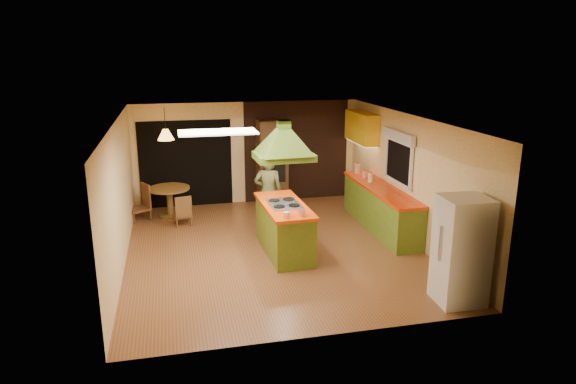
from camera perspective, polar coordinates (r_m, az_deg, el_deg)
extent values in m
plane|color=brown|center=(10.01, -1.63, -6.24)|extent=(6.50, 6.50, 0.00)
plane|color=#F9E7B3|center=(12.74, -4.56, 4.35)|extent=(5.50, 0.00, 5.50)
plane|color=#F9E7B3|center=(6.61, 3.88, -6.37)|extent=(5.50, 0.00, 5.50)
plane|color=#F9E7B3|center=(9.49, -18.20, -0.29)|extent=(0.00, 6.50, 6.50)
plane|color=#F9E7B3|center=(10.48, 13.23, 1.54)|extent=(0.00, 6.50, 6.50)
plane|color=silver|center=(9.37, -1.75, 8.10)|extent=(6.50, 6.50, 0.00)
cube|color=#381E14|center=(12.95, 0.95, 4.59)|extent=(2.64, 0.03, 2.50)
cube|color=black|center=(12.63, -11.28, 3.08)|extent=(2.20, 0.03, 2.10)
cube|color=olive|center=(11.10, 10.23, -1.91)|extent=(0.58, 3.00, 0.86)
cube|color=#E53807|center=(10.97, 10.35, 0.39)|extent=(0.62, 3.05, 0.06)
cube|color=yellow|center=(12.26, 8.18, 7.13)|extent=(0.34, 1.40, 0.70)
cube|color=black|center=(10.75, 12.26, 3.59)|extent=(0.03, 1.16, 0.96)
cube|color=white|center=(10.65, 12.16, 6.06)|extent=(0.10, 1.35, 0.22)
cube|color=white|center=(8.04, -7.82, 6.62)|extent=(1.20, 0.60, 0.03)
cube|color=#5F731C|center=(9.66, -0.45, -4.22)|extent=(0.77, 1.84, 0.89)
cube|color=#E44107|center=(9.51, -0.45, -1.53)|extent=(0.83, 1.93, 0.06)
cube|color=silver|center=(9.50, -0.45, -1.31)|extent=(0.58, 0.82, 0.02)
cube|color=#4E701C|center=(9.28, -0.46, 3.97)|extent=(1.07, 0.79, 0.12)
pyramid|color=#4E701C|center=(9.19, -0.47, 7.07)|extent=(1.07, 0.79, 0.45)
cube|color=#4E701C|center=(9.18, -0.47, 7.52)|extent=(0.22, 0.22, 0.14)
imported|color=#4B512B|center=(10.75, -2.21, -0.09)|extent=(0.68, 0.53, 1.63)
cube|color=white|center=(8.10, 18.71, -6.19)|extent=(0.71, 0.68, 1.65)
cube|color=#4D3319|center=(12.58, -1.79, 3.29)|extent=(0.71, 0.61, 2.09)
cube|color=black|center=(12.23, -1.53, 4.38)|extent=(0.54, 0.04, 0.45)
cube|color=black|center=(12.34, -1.51, 2.10)|extent=(0.54, 0.04, 0.45)
cylinder|color=brown|center=(11.96, -13.06, 0.39)|extent=(0.92, 0.92, 0.05)
cylinder|color=brown|center=(12.04, -12.97, -1.09)|extent=(0.14, 0.14, 0.64)
cylinder|color=brown|center=(12.14, -12.88, -2.54)|extent=(0.52, 0.52, 0.05)
cone|color=#FF9E3F|center=(11.70, -13.43, 6.22)|extent=(0.40, 0.40, 0.24)
cylinder|color=#F4DCC4|center=(12.11, 7.72, 2.59)|extent=(0.19, 0.19, 0.21)
cylinder|color=#FFF5CD|center=(11.35, 9.20, 1.60)|extent=(0.15, 0.15, 0.19)
cylinder|color=#F6E2C5|center=(11.69, 8.53, 1.91)|extent=(0.12, 0.12, 0.14)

